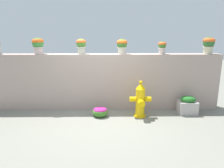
# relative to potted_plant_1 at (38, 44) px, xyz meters

# --- Properties ---
(ground_plane) EXTENTS (24.00, 24.00, 0.00)m
(ground_plane) POSITION_rel_potted_plant_1_xyz_m (1.73, -1.15, -1.84)
(ground_plane) COLOR gray
(stone_wall) EXTENTS (6.68, 0.39, 1.57)m
(stone_wall) POSITION_rel_potted_plant_1_xyz_m (1.73, -0.04, -1.06)
(stone_wall) COLOR #A99388
(stone_wall) RESTS_ON ground
(potted_plant_1) EXTENTS (0.32, 0.32, 0.45)m
(potted_plant_1) POSITION_rel_potted_plant_1_xyz_m (0.00, 0.00, 0.00)
(potted_plant_1) COLOR beige
(potted_plant_1) RESTS_ON stone_wall
(potted_plant_2) EXTENTS (0.27, 0.27, 0.42)m
(potted_plant_2) POSITION_rel_potted_plant_1_xyz_m (1.20, -0.05, -0.01)
(potted_plant_2) COLOR #BBB7A2
(potted_plant_2) RESTS_ON stone_wall
(potted_plant_3) EXTENTS (0.30, 0.30, 0.41)m
(potted_plant_3) POSITION_rel_potted_plant_1_xyz_m (2.32, -0.04, -0.02)
(potted_plant_3) COLOR beige
(potted_plant_3) RESTS_ON stone_wall
(potted_plant_4) EXTENTS (0.23, 0.23, 0.35)m
(potted_plant_4) POSITION_rel_potted_plant_1_xyz_m (3.43, -0.06, -0.06)
(potted_plant_4) COLOR beige
(potted_plant_4) RESTS_ON stone_wall
(potted_plant_5) EXTENTS (0.33, 0.33, 0.47)m
(potted_plant_5) POSITION_rel_potted_plant_1_xyz_m (4.73, -0.04, 0.02)
(potted_plant_5) COLOR beige
(potted_plant_5) RESTS_ON stone_wall
(fire_hydrant) EXTENTS (0.56, 0.45, 0.95)m
(fire_hydrant) POSITION_rel_potted_plant_1_xyz_m (2.77, -0.74, -1.40)
(fire_hydrant) COLOR yellow
(fire_hydrant) RESTS_ON ground
(flower_bush_left) EXTENTS (0.40, 0.36, 0.26)m
(flower_bush_left) POSITION_rel_potted_plant_1_xyz_m (1.73, -0.73, -1.71)
(flower_bush_left) COLOR #41812A
(flower_bush_left) RESTS_ON ground
(planter_box) EXTENTS (0.49, 0.35, 0.50)m
(planter_box) POSITION_rel_potted_plant_1_xyz_m (4.09, -0.56, -1.61)
(planter_box) COLOR #ACA5A1
(planter_box) RESTS_ON ground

